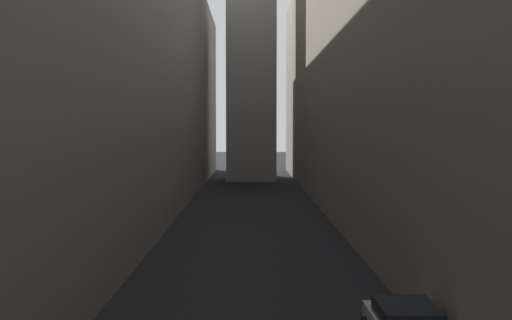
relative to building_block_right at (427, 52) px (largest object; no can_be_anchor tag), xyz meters
name	(u,v)px	position (x,y,z in m)	size (l,w,h in m)	color
ground_plane	(252,221)	(-12.80, -2.00, -12.09)	(264.00, 264.00, 0.00)	black
building_block_left	(98,64)	(-23.98, 0.00, -0.91)	(11.37, 108.00, 22.38)	slate
building_block_right	(427,52)	(0.00, 0.00, 0.00)	(14.60, 108.00, 24.19)	#756B5B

